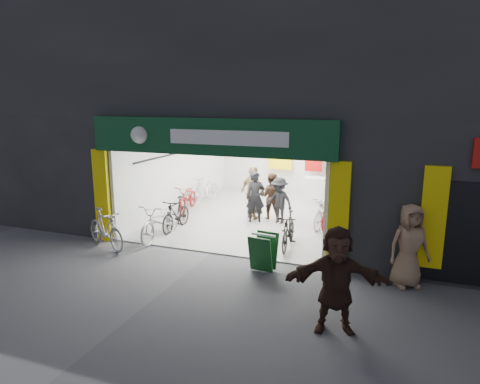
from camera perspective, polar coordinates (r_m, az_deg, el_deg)
The scene contains 17 objects.
ground at distance 11.28m, azimuth -4.02°, elevation -8.19°, with size 60.00×60.00×0.00m, color #56565B.
building at distance 15.01m, azimuth 7.13°, elevation 13.63°, with size 17.00×10.27×8.00m.
bike_left_front at distance 12.42m, azimuth -10.50°, elevation -3.81°, with size 0.72×2.05×1.08m, color #A2A2A7.
bike_left_midfront at distance 13.17m, azimuth -8.52°, elevation -2.93°, with size 0.48×1.71×1.03m, color black.
bike_left_midback at distance 15.33m, azimuth -6.95°, elevation -0.83°, with size 0.64×1.84×0.97m, color maroon.
bike_left_back at distance 16.57m, azimuth -4.70°, elevation 0.38°, with size 0.50×1.76×1.06m, color silver.
bike_right_front at distance 11.58m, azimuth 6.47°, elevation -5.13°, with size 0.46×1.64×0.98m, color black.
bike_right_mid at distance 13.74m, azimuth 11.76°, elevation -2.74°, with size 0.58×1.67×0.88m, color maroon.
bike_right_back at distance 13.50m, azimuth 11.19°, elevation -2.59°, with size 0.50×1.76×1.05m, color #A2A1A6.
parked_bike at distance 12.05m, azimuth -17.48°, elevation -4.71°, with size 0.50×1.79×1.07m, color #A4A5A9.
customer_a at distance 13.73m, azimuth 2.08°, elevation -0.75°, with size 0.62×0.40×1.69m, color black.
customer_b at distance 14.19m, azimuth 4.15°, elevation -0.60°, with size 0.76×0.59×1.56m, color #3E281C.
customer_c at distance 13.66m, azimuth 5.25°, elevation -1.21°, with size 0.98×0.57×1.52m, color black.
customer_d at distance 14.12m, azimuth 1.77°, elevation -0.11°, with size 1.06×0.44×1.81m, color #9A7F5A.
pedestrian_near at distance 9.80m, azimuth 21.63°, elevation -6.67°, with size 0.89×0.58×1.81m, color #947256.
pedestrian_far at distance 7.60m, azimuth 12.73°, elevation -11.36°, with size 1.74×0.55×1.87m, color #321E16.
sandwich_board at distance 10.05m, azimuth 3.13°, elevation -7.89°, with size 0.62×0.64×0.87m.
Camera 1 is at (4.41, -9.60, 3.95)m, focal length 32.00 mm.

